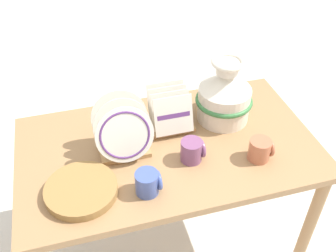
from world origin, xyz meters
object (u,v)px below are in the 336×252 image
at_px(mug_cobalt_glaze, 148,183).
at_px(mug_terracotta_glaze, 261,149).
at_px(dish_rack_square_plates, 170,115).
at_px(mug_plum_glaze, 193,150).
at_px(dish_rack_round_plates, 123,135).
at_px(ceramic_vase, 225,95).
at_px(wicker_charger_stack, 81,190).

bearing_deg(mug_cobalt_glaze, mug_terracotta_glaze, 6.00).
relative_size(dish_rack_square_plates, mug_plum_glaze, 2.12).
bearing_deg(mug_plum_glaze, mug_cobalt_glaze, -150.60).
bearing_deg(mug_terracotta_glaze, mug_plum_glaze, 165.44).
bearing_deg(mug_terracotta_glaze, dish_rack_round_plates, 161.13).
bearing_deg(mug_cobalt_glaze, mug_plum_glaze, 29.40).
xyz_separation_m(mug_terracotta_glaze, mug_plum_glaze, (-0.28, 0.07, 0.00)).
xyz_separation_m(ceramic_vase, dish_rack_square_plates, (-0.26, 0.00, -0.07)).
height_order(dish_rack_round_plates, mug_terracotta_glaze, dish_rack_round_plates).
xyz_separation_m(ceramic_vase, mug_cobalt_glaze, (-0.45, -0.35, -0.08)).
distance_m(ceramic_vase, wicker_charger_stack, 0.77).
bearing_deg(ceramic_vase, wicker_charger_stack, -157.28).
relative_size(ceramic_vase, mug_cobalt_glaze, 3.16).
relative_size(mug_cobalt_glaze, mug_terracotta_glaze, 1.00).
bearing_deg(dish_rack_round_plates, mug_cobalt_glaze, -78.63).
bearing_deg(dish_rack_square_plates, ceramic_vase, -0.33).
relative_size(wicker_charger_stack, mug_plum_glaze, 2.83).
distance_m(dish_rack_round_plates, wicker_charger_stack, 0.28).
distance_m(ceramic_vase, dish_rack_round_plates, 0.51).
relative_size(dish_rack_square_plates, wicker_charger_stack, 0.75).
bearing_deg(mug_cobalt_glaze, wicker_charger_stack, 166.55).
distance_m(ceramic_vase, mug_cobalt_glaze, 0.58).
relative_size(mug_terracotta_glaze, mug_plum_glaze, 1.00).
height_order(dish_rack_round_plates, dish_rack_square_plates, dish_rack_round_plates).
relative_size(ceramic_vase, mug_terracotta_glaze, 3.16).
height_order(dish_rack_square_plates, mug_plum_glaze, dish_rack_square_plates).
bearing_deg(mug_terracotta_glaze, mug_cobalt_glaze, -174.00).
height_order(dish_rack_round_plates, wicker_charger_stack, dish_rack_round_plates).
relative_size(ceramic_vase, wicker_charger_stack, 1.12).
distance_m(ceramic_vase, mug_plum_glaze, 0.33).
height_order(ceramic_vase, dish_rack_square_plates, ceramic_vase).
bearing_deg(ceramic_vase, mug_cobalt_glaze, -141.71).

